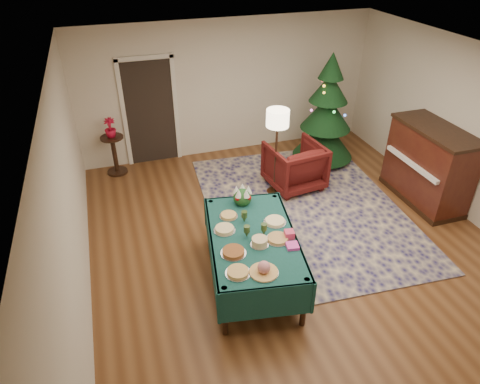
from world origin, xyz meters
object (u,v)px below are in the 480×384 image
object	(u,v)px
gift_box	(289,234)
side_table	(115,156)
piano	(428,166)
armchair	(295,164)
buffet_table	(253,244)
floor_lamp	(277,123)
potted_plant	(111,132)
christmas_tree	(326,115)

from	to	relation	value
gift_box	side_table	world-z (taller)	gift_box
piano	armchair	bearing A→B (deg)	150.85
piano	gift_box	bearing A→B (deg)	-159.46
buffet_table	floor_lamp	xyz separation A→B (m)	(1.13, 1.99, 0.74)
gift_box	armchair	distance (m)	2.54
potted_plant	christmas_tree	xyz separation A→B (m)	(4.07, -0.76, 0.12)
gift_box	potted_plant	xyz separation A→B (m)	(-1.96, 3.80, 0.07)
side_table	buffet_table	bearing A→B (deg)	-67.07
floor_lamp	piano	world-z (taller)	floor_lamp
gift_box	christmas_tree	xyz separation A→B (m)	(2.11, 3.03, 0.18)
gift_box	piano	distance (m)	3.30
gift_box	potted_plant	world-z (taller)	potted_plant
buffet_table	christmas_tree	bearing A→B (deg)	48.30
side_table	christmas_tree	distance (m)	4.18
armchair	piano	distance (m)	2.26
armchair	side_table	size ratio (longest dim) A/B	1.23
potted_plant	gift_box	bearing A→B (deg)	-62.75
armchair	side_table	distance (m)	3.44
christmas_tree	piano	size ratio (longest dim) A/B	1.39
side_table	gift_box	bearing A→B (deg)	-62.75
gift_box	piano	xyz separation A→B (m)	(3.09, 1.16, -0.14)
christmas_tree	buffet_table	bearing A→B (deg)	-131.70
gift_box	buffet_table	bearing A→B (deg)	156.63
side_table	potted_plant	size ratio (longest dim) A/B	2.07
piano	christmas_tree	bearing A→B (deg)	117.54
side_table	armchair	bearing A→B (deg)	-26.63
gift_box	floor_lamp	size ratio (longest dim) A/B	0.08
gift_box	potted_plant	bearing A→B (deg)	117.25
buffet_table	potted_plant	world-z (taller)	potted_plant
buffet_table	gift_box	distance (m)	0.51
buffet_table	potted_plant	size ratio (longest dim) A/B	5.68
armchair	potted_plant	world-z (taller)	potted_plant
floor_lamp	side_table	bearing A→B (deg)	148.55
buffet_table	floor_lamp	size ratio (longest dim) A/B	1.33
armchair	side_table	world-z (taller)	armchair
armchair	christmas_tree	xyz separation A→B (m)	(0.99, 0.78, 0.52)
buffet_table	floor_lamp	distance (m)	2.40
floor_lamp	christmas_tree	world-z (taller)	christmas_tree
armchair	potted_plant	distance (m)	3.46
floor_lamp	piano	xyz separation A→B (m)	(2.38, -1.01, -0.68)
armchair	floor_lamp	bearing A→B (deg)	4.75
armchair	potted_plant	bearing A→B (deg)	-33.40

